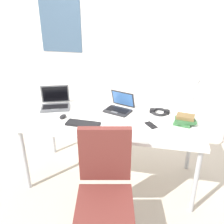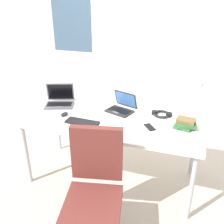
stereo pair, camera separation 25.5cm
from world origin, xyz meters
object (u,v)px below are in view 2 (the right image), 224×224
object	(u,v)px
desk_lamp	(197,100)
external_keyboard	(82,122)
laptop_front_left	(60,101)
computer_mouse	(64,114)
headphones	(162,114)
book_stack	(185,124)
cell_phone	(150,127)
laptop_near_mouse	(121,107)
office_chair	(94,200)

from	to	relation	value
desk_lamp	external_keyboard	size ratio (longest dim) A/B	1.21
laptop_front_left	computer_mouse	size ratio (longest dim) A/B	3.90
external_keyboard	headphones	distance (m)	0.83
desk_lamp	external_keyboard	bearing A→B (deg)	-156.96
headphones	book_stack	xyz separation A→B (m)	(0.25, -0.20, 0.03)
headphones	cell_phone	bearing A→B (deg)	-103.47
external_keyboard	cell_phone	bearing A→B (deg)	12.49
laptop_front_left	computer_mouse	xyz separation A→B (m)	(0.18, -0.24, -0.03)
cell_phone	laptop_near_mouse	bearing A→B (deg)	105.10
laptop_near_mouse	cell_phone	bearing A→B (deg)	-37.72
laptop_front_left	headphones	xyz separation A→B (m)	(1.15, 0.07, -0.03)
laptop_front_left	headphones	size ratio (longest dim) A/B	1.75
laptop_front_left	cell_phone	bearing A→B (deg)	-12.00
laptop_near_mouse	cell_phone	xyz separation A→B (m)	(0.36, -0.28, -0.04)
computer_mouse	book_stack	world-z (taller)	book_stack
laptop_front_left	external_keyboard	world-z (taller)	laptop_front_left
book_stack	laptop_front_left	bearing A→B (deg)	174.75
computer_mouse	office_chair	world-z (taller)	office_chair
desk_lamp	book_stack	bearing A→B (deg)	-110.09
external_keyboard	book_stack	xyz separation A→B (m)	(0.97, 0.21, 0.03)
laptop_front_left	book_stack	distance (m)	1.40
laptop_front_left	book_stack	size ratio (longest dim) A/B	1.71
cell_phone	book_stack	world-z (taller)	book_stack
laptop_front_left	office_chair	bearing A→B (deg)	-50.31
external_keyboard	computer_mouse	xyz separation A→B (m)	(-0.25, 0.10, 0.01)
headphones	book_stack	world-z (taller)	book_stack
laptop_near_mouse	external_keyboard	distance (m)	0.49
computer_mouse	headphones	world-z (taller)	headphones
external_keyboard	headphones	xyz separation A→B (m)	(0.72, 0.41, 0.01)
computer_mouse	headphones	distance (m)	1.02
laptop_near_mouse	headphones	size ratio (longest dim) A/B	1.56
cell_phone	headphones	xyz separation A→B (m)	(0.07, 0.30, 0.01)
computer_mouse	office_chair	size ratio (longest dim) A/B	0.10
book_stack	headphones	bearing A→B (deg)	140.87
laptop_front_left	laptop_near_mouse	xyz separation A→B (m)	(0.72, 0.05, -0.01)
cell_phone	headphones	bearing A→B (deg)	39.35
laptop_near_mouse	book_stack	distance (m)	0.70
headphones	book_stack	size ratio (longest dim) A/B	0.98
laptop_near_mouse	headphones	world-z (taller)	laptop_near_mouse
computer_mouse	external_keyboard	bearing A→B (deg)	-9.57
headphones	office_chair	distance (m)	1.13
laptop_near_mouse	headphones	bearing A→B (deg)	2.86
laptop_front_left	cell_phone	xyz separation A→B (m)	(1.08, -0.23, -0.04)
desk_lamp	book_stack	world-z (taller)	desk_lamp
external_keyboard	book_stack	world-z (taller)	book_stack
cell_phone	office_chair	bearing A→B (deg)	-150.03
desk_lamp	book_stack	distance (m)	0.29
computer_mouse	book_stack	bearing A→B (deg)	17.52
desk_lamp	office_chair	size ratio (longest dim) A/B	0.41
headphones	office_chair	bearing A→B (deg)	-110.16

